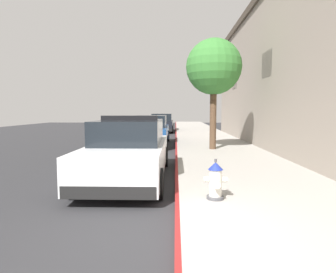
{
  "coord_description": "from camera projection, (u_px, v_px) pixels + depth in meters",
  "views": [
    {
      "loc": [
        -0.07,
        -3.65,
        1.81
      ],
      "look_at": [
        -0.31,
        5.25,
        1.0
      ],
      "focal_mm": 30.37,
      "sensor_mm": 36.0,
      "label": 1
    }
  ],
  "objects": [
    {
      "name": "curb_painted_edge",
      "position": [
        176.0,
        147.0,
        13.74
      ],
      "size": [
        0.08,
        60.0,
        0.16
      ],
      "primitive_type": "cube",
      "color": "maroon",
      "rests_on": "ground"
    },
    {
      "name": "fire_hydrant",
      "position": [
        215.0,
        181.0,
        5.3
      ],
      "size": [
        0.44,
        0.4,
        0.76
      ],
      "color": "#4C4C51",
      "rests_on": "sidewalk_pavement"
    },
    {
      "name": "ground_plane",
      "position": [
        92.0,
        150.0,
        13.87
      ],
      "size": [
        31.25,
        60.0,
        0.2
      ],
      "primitive_type": "cube",
      "color": "#2B2B2D"
    },
    {
      "name": "street_tree",
      "position": [
        214.0,
        68.0,
        12.03
      ],
      "size": [
        2.36,
        2.36,
        4.69
      ],
      "color": "brown",
      "rests_on": "sidewalk_pavement"
    },
    {
      "name": "sidewalk_pavement",
      "position": [
        215.0,
        147.0,
        13.69
      ],
      "size": [
        3.71,
        60.0,
        0.16
      ],
      "primitive_type": "cube",
      "color": "#9E9991",
      "rests_on": "ground"
    },
    {
      "name": "police_cruiser",
      "position": [
        129.0,
        151.0,
        7.54
      ],
      "size": [
        1.94,
        4.84,
        1.68
      ],
      "color": "white",
      "rests_on": "ground"
    },
    {
      "name": "parked_car_silver_ahead",
      "position": [
        150.0,
        131.0,
        15.12
      ],
      "size": [
        1.94,
        4.84,
        1.56
      ],
      "color": "navy",
      "rests_on": "ground"
    },
    {
      "name": "parked_car_dark_far",
      "position": [
        162.0,
        123.0,
        24.5
      ],
      "size": [
        1.94,
        4.84,
        1.56
      ],
      "color": "black",
      "rests_on": "ground"
    }
  ]
}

